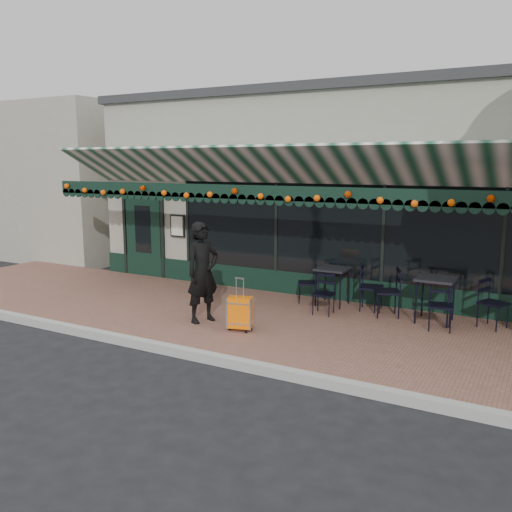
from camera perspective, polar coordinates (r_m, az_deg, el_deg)
The scene contains 15 objects.
ground at distance 8.52m, azimuth -4.08°, elevation -11.06°, with size 80.00×80.00×0.00m, color black.
sidewalk at distance 10.14m, azimuth 2.12°, elevation -7.15°, with size 18.00×4.00×0.15m, color brown.
curb at distance 8.43m, azimuth -4.39°, elevation -10.75°, with size 18.00×0.16×0.15m, color #9E9E99.
restaurant_building at distance 15.16m, azimuth 12.25°, elevation 6.73°, with size 12.00×9.60×4.50m.
neighbor_building_left at distance 22.73m, azimuth -21.09°, elevation 7.59°, with size 12.00×8.00×4.80m, color #9A9788.
woman at distance 9.85m, azimuth -5.64°, elevation -1.73°, with size 0.67×0.44×1.83m, color black.
suitcase at distance 9.42m, azimuth -1.69°, elevation -6.03°, with size 0.45×0.33×0.93m.
cafe_table_a at distance 10.34m, azimuth 18.40°, elevation -2.63°, with size 0.67×0.67×0.83m.
cafe_table_b at distance 11.11m, azimuth 8.09°, elevation -1.64°, with size 0.63×0.63×0.77m.
chair_a_left at distance 10.53m, azimuth 13.65°, elevation -3.70°, with size 0.47×0.47×0.94m, color black, non-canonical shape.
chair_a_right at distance 10.40m, azimuth 23.71°, elevation -4.63°, with size 0.44×0.44×0.87m, color black, non-canonical shape.
chair_a_front at distance 9.95m, azimuth 18.84°, elevation -5.03°, with size 0.42×0.42×0.84m, color black, non-canonical shape.
chair_b_left at distance 11.31m, azimuth 5.45°, elevation -2.87°, with size 0.40×0.40×0.81m, color black, non-canonical shape.
chair_b_right at distance 10.88m, azimuth 12.05°, elevation -3.28°, with size 0.45×0.45×0.91m, color black, non-canonical shape.
chair_b_front at distance 10.46m, azimuth 7.13°, elevation -4.03°, with size 0.39×0.39×0.78m, color black, non-canonical shape.
Camera 1 is at (4.36, -6.66, 3.03)m, focal length 38.00 mm.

